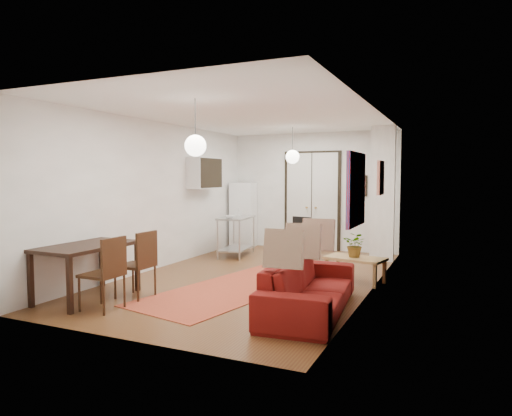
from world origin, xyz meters
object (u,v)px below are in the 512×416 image
at_px(fridge, 243,215).
at_px(dining_table, 87,251).
at_px(coffee_table, 355,260).
at_px(black_side_chair, 308,234).
at_px(kitchen_counter, 236,231).
at_px(dining_chair_far, 107,266).
at_px(sofa, 310,286).
at_px(dining_chair_near, 139,258).

bearing_deg(fridge, dining_table, -97.21).
bearing_deg(coffee_table, fridge, 141.11).
bearing_deg(coffee_table, black_side_chair, 128.45).
relative_size(kitchen_counter, black_side_chair, 1.30).
distance_m(kitchen_counter, fridge, 1.40).
xyz_separation_m(dining_table, dining_chair_far, (0.60, -0.25, -0.14)).
relative_size(sofa, black_side_chair, 2.45).
bearing_deg(dining_table, black_side_chair, 66.08).
relative_size(dining_table, black_side_chair, 1.55).
bearing_deg(fridge, kitchen_counter, -78.98).
height_order(fridge, black_side_chair, fridge).
xyz_separation_m(coffee_table, black_side_chair, (-1.43, 1.81, 0.18)).
bearing_deg(kitchen_counter, dining_chair_near, -94.56).
bearing_deg(dining_chair_far, dining_table, -111.91).
distance_m(sofa, dining_chair_far, 2.81).
distance_m(dining_chair_near, black_side_chair, 4.27).
bearing_deg(coffee_table, dining_chair_near, -141.68).
height_order(kitchen_counter, black_side_chair, black_side_chair).
bearing_deg(dining_table, dining_chair_far, -22.44).
distance_m(coffee_table, dining_chair_far, 4.08).
bearing_deg(dining_table, kitchen_counter, 84.91).
bearing_deg(black_side_chair, coffee_table, 142.72).
xyz_separation_m(fridge, dining_chair_far, (0.68, -5.76, -0.24)).
bearing_deg(kitchen_counter, coffee_table, -34.46).
xyz_separation_m(dining_chair_near, black_side_chair, (1.39, 4.04, -0.02)).
bearing_deg(kitchen_counter, sofa, -58.59).
distance_m(kitchen_counter, black_side_chair, 1.64).
bearing_deg(dining_table, sofa, 12.98).
relative_size(kitchen_counter, dining_chair_far, 1.23).
xyz_separation_m(coffee_table, dining_chair_far, (-2.82, -2.93, 0.21)).
height_order(dining_chair_near, black_side_chair, dining_chair_near).
relative_size(coffee_table, dining_chair_far, 1.07).
xyz_separation_m(dining_table, black_side_chair, (1.99, 4.49, -0.16)).
bearing_deg(dining_chair_near, dining_chair_far, 0.53).
height_order(dining_table, dining_chair_far, dining_chair_far).
height_order(coffee_table, dining_table, dining_table).
xyz_separation_m(kitchen_counter, fridge, (-0.45, 1.31, 0.25)).
distance_m(dining_table, black_side_chair, 4.91).
distance_m(coffee_table, kitchen_counter, 3.41).
distance_m(coffee_table, dining_chair_near, 3.61).
bearing_deg(black_side_chair, sofa, 122.40).
bearing_deg(black_side_chair, dining_chair_far, 87.91).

